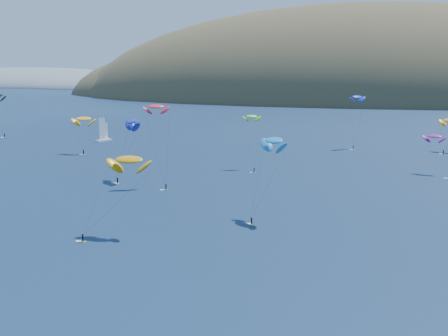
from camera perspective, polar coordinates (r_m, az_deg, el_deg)
name	(u,v)px	position (r m, az deg, el deg)	size (l,w,h in m)	color
ground	(44,317)	(97.14, -16.11, -12.99)	(2800.00, 2800.00, 0.00)	black
island	(384,109)	(640.18, 14.46, 5.26)	(730.00, 300.00, 210.00)	#3D3526
headland	(49,88)	(962.89, -15.75, 7.08)	(460.00, 250.00, 60.00)	slate
sailboat	(104,139)	(293.05, -10.95, 2.60)	(10.51, 9.31, 12.55)	white
kitesurfer_1	(84,119)	(255.91, -12.72, 4.41)	(10.11, 7.28, 16.68)	#9EE219
kitesurfer_2	(129,160)	(134.32, -8.69, 0.76)	(12.42, 11.69, 18.86)	#9EE219
kitesurfer_3	(252,116)	(215.70, 2.55, 4.73)	(7.02, 12.49, 19.61)	#9EE219
kitesurfer_4	(357,97)	(271.01, 12.08, 6.38)	(8.00, 10.69, 23.90)	#9EE219
kitesurfer_5	(274,140)	(145.73, 4.58, 2.53)	(9.59, 13.21, 21.22)	#9EE219
kitesurfer_6	(435,136)	(216.75, 18.71, 2.77)	(9.36, 12.66, 14.36)	#9EE219
kitesurfer_9	(156,107)	(184.92, -6.21, 5.60)	(9.73, 9.65, 25.74)	#9EE219
kitesurfer_10	(133,121)	(195.46, -8.35, 4.23)	(9.79, 14.38, 21.07)	#9EE219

